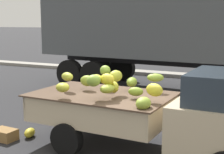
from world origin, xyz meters
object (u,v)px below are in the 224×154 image
pickup_truck (197,115)px  fallen_banana_bunch_near_tailgate (30,133)px  produce_crate (4,135)px  semi_trailer (199,22)px

pickup_truck → fallen_banana_bunch_near_tailgate: pickup_truck is taller
pickup_truck → produce_crate: size_ratio=9.67×
pickup_truck → fallen_banana_bunch_near_tailgate: (-3.61, -0.27, -0.79)m
pickup_truck → semi_trailer: (-1.24, 5.88, 1.65)m
pickup_truck → semi_trailer: 6.24m
produce_crate → semi_trailer: bearing=67.2°
fallen_banana_bunch_near_tailgate → produce_crate: bearing=-135.2°
semi_trailer → fallen_banana_bunch_near_tailgate: (-2.36, -6.15, -2.44)m
semi_trailer → fallen_banana_bunch_near_tailgate: 7.03m
pickup_truck → semi_trailer: size_ratio=0.42×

